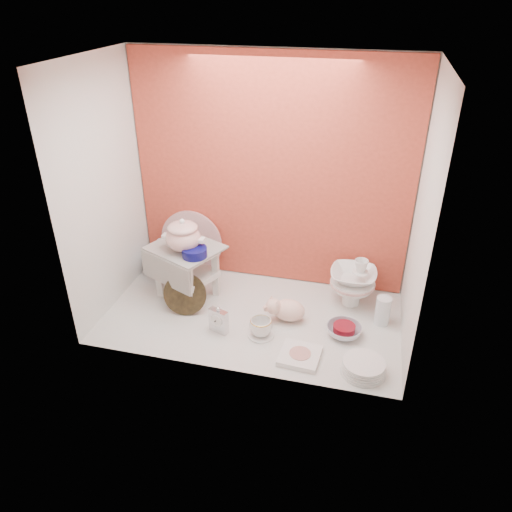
% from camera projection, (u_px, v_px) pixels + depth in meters
% --- Properties ---
extents(ground, '(1.80, 1.80, 0.00)m').
position_uv_depth(ground, '(252.00, 316.00, 3.05)').
color(ground, silver).
rests_on(ground, ground).
extents(niche_shell, '(1.86, 1.03, 1.53)m').
position_uv_depth(niche_shell, '(259.00, 163.00, 2.75)').
color(niche_shell, '#C44531').
rests_on(niche_shell, ground).
extents(step_stool, '(0.53, 0.50, 0.36)m').
position_uv_depth(step_stool, '(187.00, 271.00, 3.17)').
color(step_stool, silver).
rests_on(step_stool, ground).
extents(soup_tureen, '(0.32, 0.32, 0.22)m').
position_uv_depth(soup_tureen, '(183.00, 235.00, 2.98)').
color(soup_tureen, white).
rests_on(soup_tureen, step_stool).
extents(cobalt_bowl, '(0.16, 0.16, 0.06)m').
position_uv_depth(cobalt_bowl, '(195.00, 252.00, 2.96)').
color(cobalt_bowl, '#0C0B55').
rests_on(cobalt_bowl, step_stool).
extents(floral_platter, '(0.45, 0.07, 0.45)m').
position_uv_depth(floral_platter, '(191.00, 241.00, 3.43)').
color(floral_platter, silver).
rests_on(floral_platter, ground).
extents(blue_white_vase, '(0.34, 0.34, 0.27)m').
position_uv_depth(blue_white_vase, '(162.00, 257.00, 3.43)').
color(blue_white_vase, white).
rests_on(blue_white_vase, ground).
extents(lacquer_tray, '(0.28, 0.14, 0.26)m').
position_uv_depth(lacquer_tray, '(185.00, 294.00, 3.03)').
color(lacquer_tray, black).
rests_on(lacquer_tray, ground).
extents(mantel_clock, '(0.12, 0.08, 0.17)m').
position_uv_depth(mantel_clock, '(219.00, 320.00, 2.87)').
color(mantel_clock, silver).
rests_on(mantel_clock, ground).
extents(plush_pig, '(0.26, 0.18, 0.15)m').
position_uv_depth(plush_pig, '(289.00, 310.00, 2.98)').
color(plush_pig, beige).
rests_on(plush_pig, ground).
extents(teacup_saucer, '(0.20, 0.20, 0.01)m').
position_uv_depth(teacup_saucer, '(261.00, 335.00, 2.88)').
color(teacup_saucer, white).
rests_on(teacup_saucer, ground).
extents(gold_rim_teacup, '(0.16, 0.16, 0.10)m').
position_uv_depth(gold_rim_teacup, '(261.00, 327.00, 2.85)').
color(gold_rim_teacup, white).
rests_on(gold_rim_teacup, teacup_saucer).
extents(lattice_dish, '(0.23, 0.23, 0.03)m').
position_uv_depth(lattice_dish, '(300.00, 356.00, 2.70)').
color(lattice_dish, white).
rests_on(lattice_dish, ground).
extents(dinner_plate_stack, '(0.31, 0.31, 0.07)m').
position_uv_depth(dinner_plate_stack, '(363.00, 367.00, 2.59)').
color(dinner_plate_stack, white).
rests_on(dinner_plate_stack, ground).
extents(crystal_bowl, '(0.23, 0.23, 0.06)m').
position_uv_depth(crystal_bowl, '(344.00, 331.00, 2.87)').
color(crystal_bowl, silver).
rests_on(crystal_bowl, ground).
extents(clear_glass_vase, '(0.11, 0.11, 0.18)m').
position_uv_depth(clear_glass_vase, '(383.00, 311.00, 2.94)').
color(clear_glass_vase, silver).
rests_on(clear_glass_vase, ground).
extents(porcelain_tower, '(0.38, 0.38, 0.33)m').
position_uv_depth(porcelain_tower, '(353.00, 281.00, 3.09)').
color(porcelain_tower, white).
rests_on(porcelain_tower, ground).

